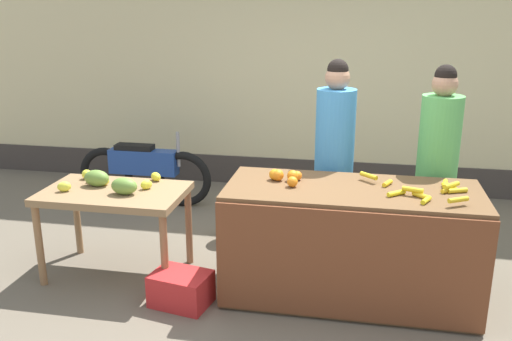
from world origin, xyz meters
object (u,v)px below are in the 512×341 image
at_px(vendor_woman_blue_shirt, 334,163).
at_px(parked_motorcycle, 144,170).
at_px(produce_crate, 181,289).
at_px(vendor_woman_green_shirt, 436,170).
at_px(produce_sack, 236,217).

distance_m(vendor_woman_blue_shirt, parked_motorcycle, 2.51).
bearing_deg(vendor_woman_blue_shirt, produce_crate, -136.11).
xyz_separation_m(vendor_woman_green_shirt, produce_crate, (-1.95, -1.05, -0.77)).
bearing_deg(produce_sack, parked_motorcycle, 147.31).
bearing_deg(produce_sack, vendor_woman_green_shirt, -7.18).
bearing_deg(vendor_woman_green_shirt, vendor_woman_blue_shirt, -179.98).
height_order(vendor_woman_green_shirt, parked_motorcycle, vendor_woman_green_shirt).
distance_m(vendor_woman_blue_shirt, produce_crate, 1.70).
bearing_deg(vendor_woman_green_shirt, produce_crate, -151.83).
height_order(vendor_woman_green_shirt, produce_sack, vendor_woman_green_shirt).
relative_size(produce_crate, produce_sack, 0.92).
relative_size(vendor_woman_green_shirt, parked_motorcycle, 1.11).
distance_m(produce_crate, produce_sack, 1.29).
bearing_deg(parked_motorcycle, vendor_woman_green_shirt, -18.76).
xyz_separation_m(vendor_woman_green_shirt, produce_sack, (-1.81, 0.23, -0.66)).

